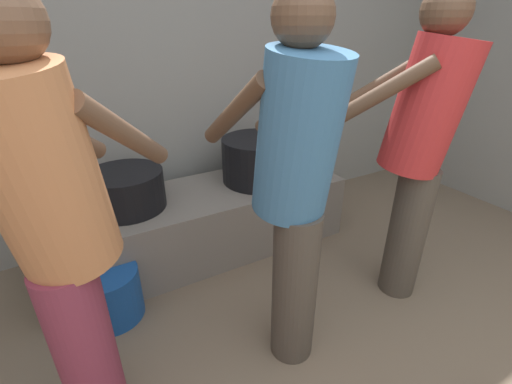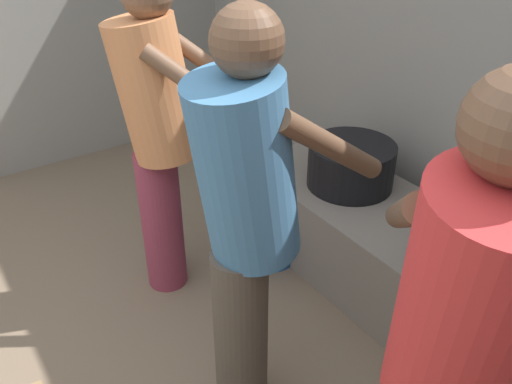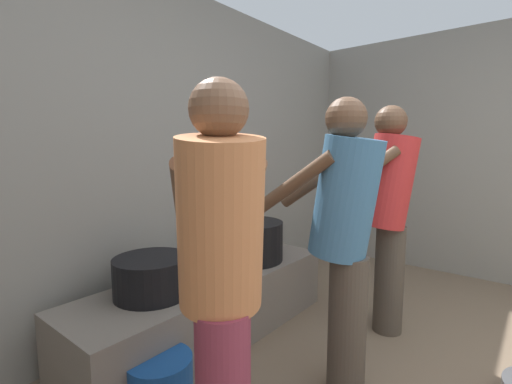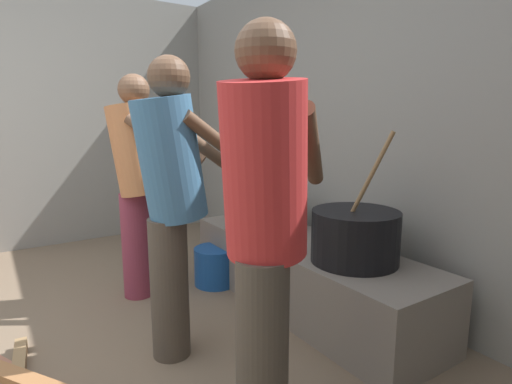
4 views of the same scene
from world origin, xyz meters
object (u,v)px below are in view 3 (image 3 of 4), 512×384
object	(u,v)px
cook_in_orange_shirt	(221,270)
cooking_pot_main	(251,241)
cook_in_red_shirt	(388,206)
cook_in_blue_shirt	(344,229)
cooking_pot_secondary	(152,276)

from	to	relation	value
cook_in_orange_shirt	cooking_pot_main	bearing A→B (deg)	35.77
cook_in_red_shirt	cook_in_blue_shirt	xyz separation A→B (m)	(-0.77, -0.04, -0.02)
cooking_pot_secondary	cook_in_red_shirt	xyz separation A→B (m)	(1.28, -0.93, 0.35)
cook_in_red_shirt	cook_in_orange_shirt	bearing A→B (deg)	178.53
cooking_pot_secondary	cooking_pot_main	bearing A→B (deg)	-1.71
cook_in_orange_shirt	cooking_pot_secondary	bearing A→B (deg)	70.27
cooking_pot_main	cook_in_blue_shirt	bearing A→B (deg)	-111.76
cook_in_red_shirt	cooking_pot_main	bearing A→B (deg)	113.78
cook_in_orange_shirt	cook_in_red_shirt	bearing A→B (deg)	-1.47
cooking_pot_main	cook_in_red_shirt	bearing A→B (deg)	-66.22
cook_in_red_shirt	cook_in_blue_shirt	world-z (taller)	cook_in_red_shirt
cook_in_orange_shirt	cook_in_blue_shirt	bearing A→B (deg)	-5.66
cook_in_orange_shirt	cook_in_red_shirt	size ratio (longest dim) A/B	0.97
cooking_pot_main	cooking_pot_secondary	size ratio (longest dim) A/B	1.71
cooking_pot_main	cooking_pot_secondary	bearing A→B (deg)	178.29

